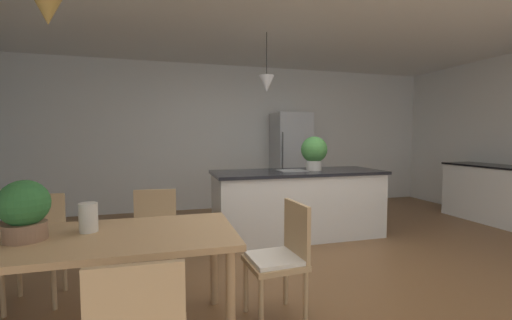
# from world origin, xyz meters

# --- Properties ---
(ground_plane) EXTENTS (10.00, 8.40, 0.04)m
(ground_plane) POSITION_xyz_m (0.00, 0.00, -0.02)
(ground_plane) COLOR brown
(wall_back_kitchen) EXTENTS (10.00, 0.12, 2.70)m
(wall_back_kitchen) POSITION_xyz_m (0.00, 3.26, 1.35)
(wall_back_kitchen) COLOR white
(wall_back_kitchen) RESTS_ON ground_plane
(dining_table) EXTENTS (2.04, 0.86, 0.73)m
(dining_table) POSITION_xyz_m (-1.93, -0.71, 0.67)
(dining_table) COLOR tan
(dining_table) RESTS_ON ground_plane
(chair_far_left) EXTENTS (0.42, 0.42, 0.87)m
(chair_far_left) POSITION_xyz_m (-2.40, 0.09, 0.47)
(chair_far_left) COLOR tan
(chair_far_left) RESTS_ON ground_plane
(chair_far_right) EXTENTS (0.44, 0.44, 0.87)m
(chair_far_right) POSITION_xyz_m (-1.47, 0.09, 0.47)
(chair_far_right) COLOR tan
(chair_far_right) RESTS_ON ground_plane
(chair_kitchen_end) EXTENTS (0.43, 0.43, 0.87)m
(chair_kitchen_end) POSITION_xyz_m (-0.54, -0.70, 0.47)
(chair_kitchen_end) COLOR tan
(chair_kitchen_end) RESTS_ON ground_plane
(kitchen_island) EXTENTS (2.31, 0.87, 0.91)m
(kitchen_island) POSITION_xyz_m (0.38, 1.15, 0.46)
(kitchen_island) COLOR silver
(kitchen_island) RESTS_ON ground_plane
(refrigerator) EXTENTS (0.65, 0.67, 1.81)m
(refrigerator) POSITION_xyz_m (0.95, 2.86, 0.90)
(refrigerator) COLOR #B2B5B7
(refrigerator) RESTS_ON ground_plane
(pendant_over_table) EXTENTS (0.21, 0.21, 0.67)m
(pendant_over_table) POSITION_xyz_m (-2.02, -0.66, 2.14)
(pendant_over_table) COLOR black
(pendant_over_island_main) EXTENTS (0.20, 0.20, 0.76)m
(pendant_over_island_main) POSITION_xyz_m (-0.07, 1.15, 2.05)
(pendant_over_island_main) COLOR black
(potted_plant_on_island) EXTENTS (0.36, 0.36, 0.47)m
(potted_plant_on_island) POSITION_xyz_m (0.61, 1.15, 1.16)
(potted_plant_on_island) COLOR beige
(potted_plant_on_island) RESTS_ON kitchen_island
(potted_plant_on_table) EXTENTS (0.28, 0.28, 0.37)m
(potted_plant_on_table) POSITION_xyz_m (-2.19, -0.69, 0.92)
(potted_plant_on_table) COLOR #8C664C
(potted_plant_on_table) RESTS_ON dining_table
(vase_on_dining_table) EXTENTS (0.12, 0.12, 0.19)m
(vase_on_dining_table) POSITION_xyz_m (-1.86, -0.60, 0.83)
(vase_on_dining_table) COLOR silver
(vase_on_dining_table) RESTS_ON dining_table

